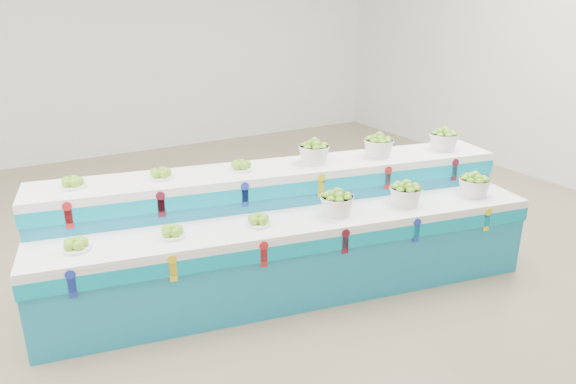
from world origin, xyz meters
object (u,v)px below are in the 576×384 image
at_px(basket_lower_left, 337,203).
at_px(basket_upper_right, 444,139).
at_px(plate_upper_mid, 161,173).
at_px(display_stand, 288,231).

bearing_deg(basket_lower_left, basket_upper_right, 9.74).
xyz_separation_m(plate_upper_mid, basket_upper_right, (2.68, -0.53, 0.06)).
height_order(display_stand, plate_upper_mid, plate_upper_mid).
bearing_deg(basket_upper_right, display_stand, 177.52).
relative_size(display_stand, plate_upper_mid, 20.48).
relative_size(display_stand, basket_lower_left, 15.23).
xyz_separation_m(basket_lower_left, basket_upper_right, (1.44, 0.25, 0.30)).
relative_size(plate_upper_mid, basket_upper_right, 0.74).
xyz_separation_m(basket_lower_left, plate_upper_mid, (-1.23, 0.78, 0.24)).
relative_size(basket_lower_left, basket_upper_right, 1.00).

